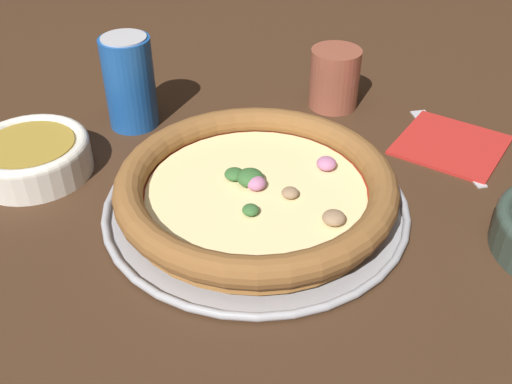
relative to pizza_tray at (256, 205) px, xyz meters
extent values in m
plane|color=#3D2616|center=(0.00, 0.00, 0.00)|extent=(3.00, 3.00, 0.00)
cylinder|color=#9E9EA3|center=(0.00, 0.00, 0.00)|extent=(0.33, 0.33, 0.01)
torus|color=#9E9EA3|center=(0.00, 0.00, 0.00)|extent=(0.34, 0.34, 0.01)
cylinder|color=#A86B33|center=(0.00, 0.00, 0.01)|extent=(0.29, 0.29, 0.01)
torus|color=brown|center=(0.00, 0.00, 0.03)|extent=(0.31, 0.31, 0.03)
cylinder|color=#A32D19|center=(0.00, 0.00, 0.02)|extent=(0.25, 0.25, 0.00)
cylinder|color=beige|center=(0.00, 0.00, 0.02)|extent=(0.24, 0.24, 0.00)
ellipsoid|color=#8E7051|center=(0.00, 0.04, 0.03)|extent=(0.02, 0.02, 0.01)
ellipsoid|color=#33602D|center=(0.04, 0.01, 0.03)|extent=(0.02, 0.02, 0.01)
ellipsoid|color=#B26B93|center=(0.00, 0.00, 0.03)|extent=(0.02, 0.02, 0.01)
ellipsoid|color=#B26B93|center=(-0.07, 0.06, 0.03)|extent=(0.03, 0.03, 0.01)
ellipsoid|color=#33602D|center=(-0.01, -0.03, 0.03)|extent=(0.03, 0.03, 0.01)
ellipsoid|color=#33602D|center=(-0.01, -0.01, 0.03)|extent=(0.04, 0.04, 0.02)
ellipsoid|color=#8E7051|center=(0.02, 0.09, 0.03)|extent=(0.03, 0.03, 0.01)
cylinder|color=silver|center=(0.03, -0.28, 0.01)|extent=(0.14, 0.14, 0.04)
torus|color=silver|center=(0.03, -0.28, 0.03)|extent=(0.14, 0.14, 0.02)
cylinder|color=olive|center=(0.03, -0.28, 0.03)|extent=(0.11, 0.11, 0.00)
cylinder|color=brown|center=(-0.27, 0.01, 0.04)|extent=(0.07, 0.07, 0.08)
cube|color=#B2231E|center=(-0.21, 0.18, 0.00)|extent=(0.15, 0.15, 0.01)
cube|color=#B7B7BC|center=(-0.19, 0.19, 0.00)|extent=(0.13, 0.09, 0.00)
cube|color=#B7B7BC|center=(-0.27, 0.14, 0.00)|extent=(0.05, 0.04, 0.00)
cylinder|color=#194C99|center=(-0.11, -0.22, 0.06)|extent=(0.07, 0.07, 0.12)
cylinder|color=#BCBCC1|center=(-0.11, -0.22, 0.12)|extent=(0.06, 0.06, 0.00)
camera|label=1|loc=(0.49, 0.20, 0.41)|focal=42.00mm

